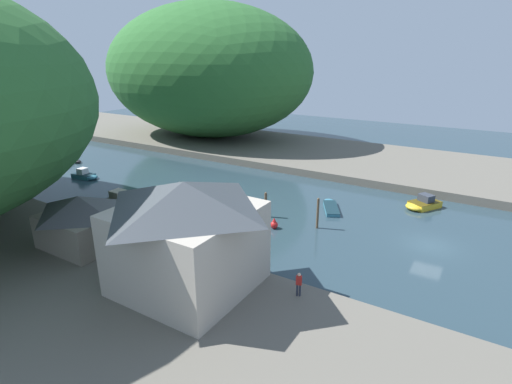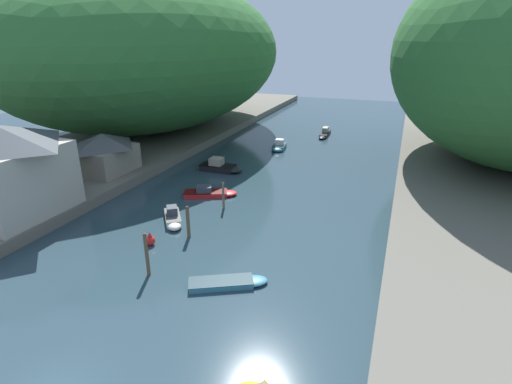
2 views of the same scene
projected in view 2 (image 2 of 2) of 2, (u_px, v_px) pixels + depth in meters
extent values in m
plane|color=#283D47|center=(270.00, 182.00, 43.66)|extent=(130.00, 130.00, 0.00)
cube|color=#666056|center=(93.00, 156.00, 51.31)|extent=(22.00, 120.00, 1.03)
ellipsoid|color=#2D662D|center=(148.00, 53.00, 60.91)|extent=(37.57, 52.60, 22.90)
cube|color=#B2A899|center=(6.00, 180.00, 32.94)|extent=(8.07, 8.16, 5.66)
cube|color=gray|center=(105.00, 160.00, 43.38)|extent=(5.06, 6.01, 2.77)
pyramid|color=#4C4C51|center=(102.00, 140.00, 42.60)|extent=(5.46, 6.49, 1.51)
cube|color=black|center=(325.00, 134.00, 64.13)|extent=(1.30, 4.76, 0.47)
ellipsoid|color=black|center=(322.00, 137.00, 62.05)|extent=(1.17, 2.40, 0.47)
cube|color=black|center=(325.00, 132.00, 64.04)|extent=(1.33, 4.85, 0.03)
cube|color=#9E937F|center=(325.00, 130.00, 64.03)|extent=(0.86, 1.68, 0.81)
cube|color=teal|center=(221.00, 283.00, 25.56)|extent=(4.21, 3.09, 0.37)
ellipsoid|color=teal|center=(252.00, 281.00, 25.80)|extent=(2.39, 2.09, 0.37)
cube|color=#132A33|center=(221.00, 281.00, 25.49)|extent=(4.30, 3.16, 0.03)
cube|color=teal|center=(279.00, 147.00, 56.43)|extent=(1.96, 3.10, 0.58)
ellipsoid|color=teal|center=(277.00, 150.00, 55.10)|extent=(1.70, 1.64, 0.58)
cube|color=#132A33|center=(279.00, 145.00, 56.32)|extent=(2.00, 3.17, 0.03)
cube|color=silver|center=(279.00, 142.00, 56.26)|extent=(1.25, 1.16, 0.80)
cube|color=black|center=(218.00, 168.00, 47.43)|extent=(4.10, 2.05, 0.66)
ellipsoid|color=black|center=(234.00, 170.00, 46.76)|extent=(2.06, 1.94, 0.66)
cube|color=black|center=(218.00, 165.00, 47.30)|extent=(4.19, 2.09, 0.03)
cube|color=#9E937F|center=(217.00, 161.00, 47.19)|extent=(1.44, 1.43, 0.88)
cube|color=silver|center=(173.00, 218.00, 34.45)|extent=(2.84, 3.26, 0.60)
ellipsoid|color=silver|center=(174.00, 226.00, 33.05)|extent=(1.87, 1.96, 0.60)
cube|color=#504E4A|center=(172.00, 215.00, 34.33)|extent=(2.90, 3.32, 0.03)
cube|color=#333842|center=(172.00, 210.00, 34.29)|extent=(1.35, 1.40, 0.73)
cube|color=red|center=(206.00, 194.00, 39.93)|extent=(4.50, 3.22, 0.45)
ellipsoid|color=red|center=(227.00, 193.00, 40.05)|extent=(2.56, 2.29, 0.45)
cube|color=#450A0A|center=(206.00, 191.00, 39.84)|extent=(4.59, 3.29, 0.03)
cube|color=#333842|center=(204.00, 189.00, 39.74)|extent=(1.81, 1.66, 0.59)
cylinder|color=brown|center=(147.00, 255.00, 26.29)|extent=(0.24, 0.24, 2.96)
sphere|color=brown|center=(144.00, 235.00, 25.73)|extent=(0.22, 0.22, 0.22)
cylinder|color=brown|center=(188.00, 223.00, 31.37)|extent=(0.28, 0.28, 2.52)
sphere|color=brown|center=(187.00, 207.00, 30.89)|extent=(0.25, 0.25, 0.25)
cylinder|color=brown|center=(223.00, 196.00, 36.70)|extent=(0.22, 0.22, 2.42)
sphere|color=brown|center=(223.00, 183.00, 36.24)|extent=(0.20, 0.20, 0.20)
sphere|color=red|center=(150.00, 241.00, 30.49)|extent=(0.74, 0.74, 0.74)
cone|color=red|center=(150.00, 234.00, 30.29)|extent=(0.37, 0.37, 0.37)
cylinder|color=#282D3D|center=(55.00, 207.00, 33.80)|extent=(0.13, 0.13, 0.85)
cylinder|color=#282D3D|center=(57.00, 206.00, 33.94)|extent=(0.13, 0.13, 0.85)
cube|color=#2D2D33|center=(54.00, 199.00, 33.60)|extent=(0.27, 0.41, 0.62)
sphere|color=tan|center=(53.00, 194.00, 33.45)|extent=(0.22, 0.22, 0.22)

